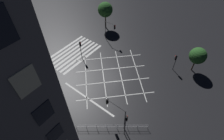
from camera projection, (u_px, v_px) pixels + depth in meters
The scene contains 12 objects.
ground_plane at pixel (112, 75), 31.05m from camera, with size 200.00×200.00×0.00m, color black.
road_markings at pixel (84, 61), 33.58m from camera, with size 15.63×20.44×0.01m.
traffic_light_ne_main at pixel (126, 122), 21.43m from camera, with size 0.39×0.36×4.50m.
traffic_light_median_south at pixel (81, 47), 32.22m from camera, with size 0.36×0.39×3.83m.
traffic_light_nw_cross at pixel (175, 60), 30.33m from camera, with size 0.36×0.39×3.32m.
traffic_light_se_cross at pixel (51, 71), 28.40m from camera, with size 0.36×0.39×3.30m.
traffic_light_ne_cross at pixel (115, 109), 22.45m from camera, with size 0.36×3.13×4.54m.
traffic_light_sw_cross at pixel (110, 28), 35.54m from camera, with size 0.36×2.71×4.46m.
street_lamp_east at pixel (40, 56), 25.73m from camera, with size 0.50×0.50×8.56m.
street_tree_near at pixel (198, 56), 29.46m from camera, with size 2.86×2.86×4.86m.
street_tree_far at pixel (105, 10), 38.33m from camera, with size 3.29×3.29×6.10m.
pedestrian_railing at pixel (112, 126), 23.71m from camera, with size 6.00×7.84×1.05m.
Camera 1 is at (16.46, 12.57, 23.15)m, focal length 28.00 mm.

